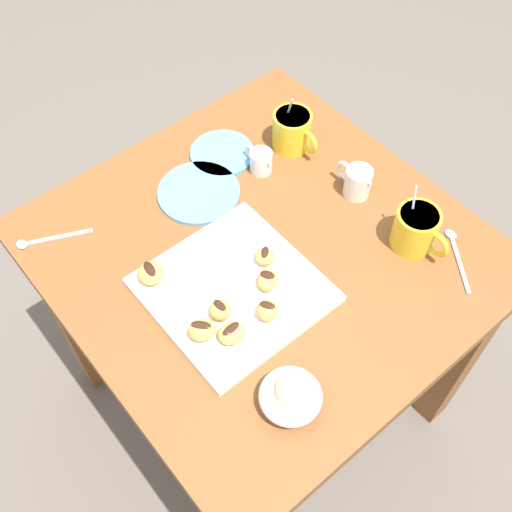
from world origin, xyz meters
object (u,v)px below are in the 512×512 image
ice_cream_bowl (291,395)px  beignet_5 (265,257)px  beignet_4 (267,311)px  beignet_6 (202,330)px  beignet_2 (220,310)px  beignet_3 (268,280)px  beignet_1 (231,333)px  coffee_mug_yellow_right (416,229)px  saucer_sky_left (222,153)px  coffee_mug_yellow_left (293,130)px  chocolate_sauce_pitcher (261,160)px  beignet_0 (151,273)px  saucer_sky_right (199,193)px  cream_pitcher_white (357,181)px  pastry_plate_square (233,290)px  dining_table (263,286)px

ice_cream_bowl → beignet_5: size_ratio=2.73×
beignet_4 → beignet_6: beignet_4 is taller
beignet_2 → beignet_3: bearing=87.7°
beignet_1 → coffee_mug_yellow_right: bearing=82.1°
beignet_6 → beignet_5: bearing=105.2°
beignet_1 → beignet_5: bearing=120.2°
coffee_mug_yellow_right → saucer_sky_left: coffee_mug_yellow_right is taller
ice_cream_bowl → beignet_1: size_ratio=2.14×
beignet_1 → coffee_mug_yellow_left: bearing=126.2°
chocolate_sauce_pitcher → beignet_1: bearing=-47.0°
coffee_mug_yellow_left → beignet_1: (0.32, -0.44, -0.02)m
beignet_0 → beignet_6: (0.17, 0.00, 0.00)m
ice_cream_bowl → saucer_sky_right: bearing=161.1°
ice_cream_bowl → beignet_5: ice_cream_bowl is taller
chocolate_sauce_pitcher → cream_pitcher_white: bearing=31.8°
coffee_mug_yellow_right → beignet_4: coffee_mug_yellow_right is taller
chocolate_sauce_pitcher → saucer_sky_right: bearing=-101.4°
beignet_2 → chocolate_sauce_pitcher: bearing=129.0°
beignet_1 → beignet_6: 0.06m
chocolate_sauce_pitcher → pastry_plate_square: bearing=-49.3°
coffee_mug_yellow_right → beignet_5: size_ratio=3.47×
dining_table → ice_cream_bowl: 0.40m
dining_table → beignet_1: 0.30m
ice_cream_bowl → beignet_3: bearing=149.0°
saucer_sky_left → coffee_mug_yellow_left: bearing=61.5°
beignet_5 → beignet_2: bearing=-73.9°
beignet_1 → ice_cream_bowl: bearing=1.0°
dining_table → ice_cream_bowl: size_ratio=7.64×
beignet_1 → pastry_plate_square: bearing=140.0°
dining_table → beignet_6: (0.09, -0.23, 0.18)m
cream_pitcher_white → beignet_1: bearing=-75.4°
coffee_mug_yellow_right → beignet_1: 0.44m
dining_table → ice_cream_bowl: ice_cream_bowl is taller
coffee_mug_yellow_left → beignet_4: 0.49m
beignet_0 → beignet_3: beignet_3 is taller
pastry_plate_square → beignet_0: bearing=-138.1°
beignet_0 → beignet_4: bearing=29.3°
beignet_0 → beignet_2: 0.17m
beignet_0 → ice_cream_bowl: bearing=6.4°
chocolate_sauce_pitcher → beignet_2: (0.26, -0.32, 0.00)m
saucer_sky_right → coffee_mug_yellow_right: bearing=33.5°
beignet_0 → beignet_5: (0.11, 0.20, -0.00)m
saucer_sky_right → beignet_0: bearing=-58.7°
chocolate_sauce_pitcher → saucer_sky_left: chocolate_sauce_pitcher is taller
beignet_4 → beignet_6: size_ratio=0.79×
saucer_sky_left → beignet_3: bearing=-24.5°
pastry_plate_square → beignet_3: size_ratio=6.22×
pastry_plate_square → saucer_sky_left: bearing=145.4°
cream_pitcher_white → beignet_3: size_ratio=2.04×
chocolate_sauce_pitcher → beignet_5: bearing=-38.2°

